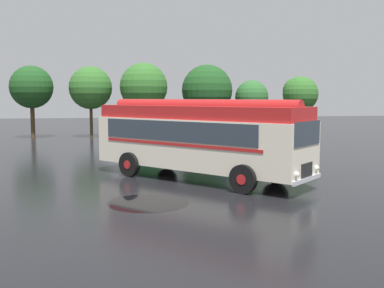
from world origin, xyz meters
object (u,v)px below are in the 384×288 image
car_mid_right (222,133)px  car_mid_left (187,134)px  vintage_bus (198,136)px  car_near_left (148,135)px

car_mid_right → car_mid_left: bearing=-170.7°
vintage_bus → car_near_left: vintage_bus is taller
car_mid_left → car_mid_right: 2.90m
car_near_left → car_mid_right: (5.82, 1.09, 0.00)m
car_mid_left → vintage_bus: bearing=-96.8°
vintage_bus → car_mid_left: bearing=83.2°
car_near_left → car_mid_left: size_ratio=0.96×
car_mid_left → car_mid_right: (2.86, 0.47, 0.00)m
car_near_left → car_mid_right: 5.92m
vintage_bus → car_mid_left: (1.71, 14.25, -1.05)m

